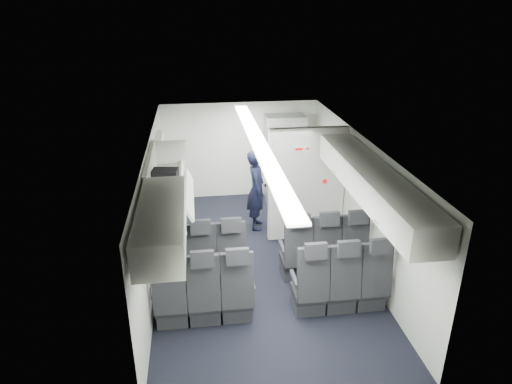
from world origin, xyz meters
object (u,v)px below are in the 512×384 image
object	(u,v)px
galley_unit	(284,158)
seat_row_mid	(274,291)
flight_attendant	(257,190)
carry_on_bag	(165,177)
seat_row_front	(264,258)
boarding_door	(163,183)

from	to	relation	value
galley_unit	seat_row_mid	bearing A→B (deg)	-102.88
flight_attendant	carry_on_bag	bearing A→B (deg)	145.85
seat_row_front	boarding_door	xyz separation A→B (m)	(-1.64, 2.09, 0.55)
flight_attendant	carry_on_bag	size ratio (longest dim) A/B	4.35
carry_on_bag	seat_row_front	bearing A→B (deg)	3.75
seat_row_mid	boarding_door	world-z (taller)	boarding_door
seat_row_mid	carry_on_bag	world-z (taller)	carry_on_bag
galley_unit	flight_attendant	xyz separation A→B (m)	(-0.81, -1.38, -0.15)
flight_attendant	seat_row_front	bearing A→B (deg)	-176.57
galley_unit	flight_attendant	world-z (taller)	galley_unit
galley_unit	carry_on_bag	size ratio (longest dim) A/B	5.18
seat_row_mid	galley_unit	size ratio (longest dim) A/B	1.75
seat_row_front	carry_on_bag	size ratio (longest dim) A/B	9.09
boarding_door	carry_on_bag	size ratio (longest dim) A/B	5.07
boarding_door	carry_on_bag	xyz separation A→B (m)	(0.20, -1.98, 0.86)
seat_row_mid	flight_attendant	distance (m)	2.80
seat_row_mid	boarding_door	distance (m)	3.45
boarding_door	flight_attendant	world-z (taller)	boarding_door
boarding_door	flight_attendant	bearing A→B (deg)	-6.90
galley_unit	boarding_door	size ratio (longest dim) A/B	1.02
seat_row_mid	carry_on_bag	xyz separation A→B (m)	(-1.44, 1.01, 1.41)
seat_row_front	carry_on_bag	world-z (taller)	carry_on_bag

